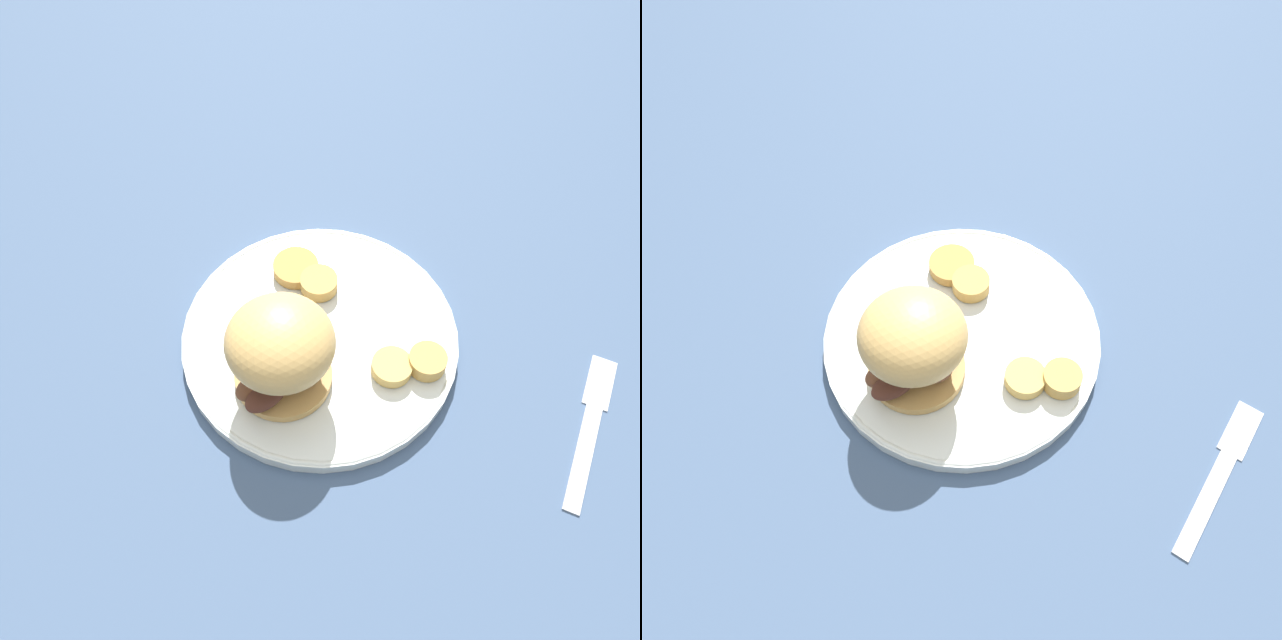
{
  "view_description": "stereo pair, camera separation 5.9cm",
  "coord_description": "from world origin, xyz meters",
  "views": [
    {
      "loc": [
        0.32,
        -0.01,
        0.54
      ],
      "look_at": [
        0.0,
        0.0,
        0.04
      ],
      "focal_mm": 35.0,
      "sensor_mm": 36.0,
      "label": 1
    },
    {
      "loc": [
        0.32,
        0.05,
        0.54
      ],
      "look_at": [
        0.0,
        0.0,
        0.04
      ],
      "focal_mm": 35.0,
      "sensor_mm": 36.0,
      "label": 2
    }
  ],
  "objects": [
    {
      "name": "ground_plane",
      "position": [
        0.0,
        0.0,
        0.0
      ],
      "size": [
        4.0,
        4.0,
        0.0
      ],
      "primitive_type": "plane",
      "color": "#3D5170"
    },
    {
      "name": "dinner_plate",
      "position": [
        0.0,
        0.0,
        0.01
      ],
      "size": [
        0.27,
        0.27,
        0.02
      ],
      "color": "silver",
      "rests_on": "ground_plane"
    },
    {
      "name": "sandwich",
      "position": [
        0.05,
        -0.04,
        0.07
      ],
      "size": [
        0.11,
        0.1,
        0.1
      ],
      "color": "tan",
      "rests_on": "dinner_plate"
    },
    {
      "name": "potato_round_0",
      "position": [
        0.04,
        0.1,
        0.02
      ],
      "size": [
        0.04,
        0.04,
        0.02
      ],
      "primitive_type": "cylinder",
      "color": "tan",
      "rests_on": "dinner_plate"
    },
    {
      "name": "potato_round_1",
      "position": [
        -0.08,
        -0.02,
        0.02
      ],
      "size": [
        0.05,
        0.05,
        0.01
      ],
      "primitive_type": "cylinder",
      "color": "#BC8942",
      "rests_on": "dinner_plate"
    },
    {
      "name": "potato_round_2",
      "position": [
        0.04,
        0.07,
        0.02
      ],
      "size": [
        0.04,
        0.04,
        0.01
      ],
      "primitive_type": "cylinder",
      "color": "tan",
      "rests_on": "dinner_plate"
    },
    {
      "name": "potato_round_3",
      "position": [
        -0.06,
        0.0,
        0.02
      ],
      "size": [
        0.04,
        0.04,
        0.02
      ],
      "primitive_type": "cylinder",
      "color": "tan",
      "rests_on": "dinner_plate"
    },
    {
      "name": "fork",
      "position": [
        0.1,
        0.25,
        0.0
      ],
      "size": [
        0.16,
        0.09,
        0.0
      ],
      "color": "silver",
      "rests_on": "ground_plane"
    }
  ]
}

